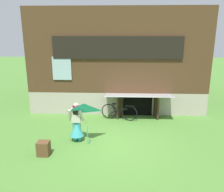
{
  "coord_description": "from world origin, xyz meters",
  "views": [
    {
      "loc": [
        0.2,
        -7.83,
        4.0
      ],
      "look_at": [
        -0.18,
        1.25,
        1.46
      ],
      "focal_mm": 37.02,
      "sensor_mm": 36.0,
      "label": 1
    }
  ],
  "objects_px": {
    "person": "(77,125)",
    "bicycle_black": "(119,112)",
    "kite": "(84,116)",
    "wooden_crate": "(44,148)"
  },
  "relations": [
    {
      "from": "kite",
      "to": "bicycle_black",
      "type": "relative_size",
      "value": 0.91
    },
    {
      "from": "wooden_crate",
      "to": "person",
      "type": "bearing_deg",
      "value": 50.45
    },
    {
      "from": "bicycle_black",
      "to": "wooden_crate",
      "type": "distance_m",
      "value": 4.17
    },
    {
      "from": "kite",
      "to": "bicycle_black",
      "type": "xyz_separation_m",
      "value": [
        1.17,
        2.82,
        -0.85
      ]
    },
    {
      "from": "person",
      "to": "wooden_crate",
      "type": "distance_m",
      "value": 1.49
    },
    {
      "from": "kite",
      "to": "wooden_crate",
      "type": "relative_size",
      "value": 3.14
    },
    {
      "from": "bicycle_black",
      "to": "wooden_crate",
      "type": "relative_size",
      "value": 3.45
    },
    {
      "from": "person",
      "to": "bicycle_black",
      "type": "height_order",
      "value": "person"
    },
    {
      "from": "wooden_crate",
      "to": "bicycle_black",
      "type": "bearing_deg",
      "value": 53.52
    },
    {
      "from": "person",
      "to": "kite",
      "type": "bearing_deg",
      "value": -57.06
    }
  ]
}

